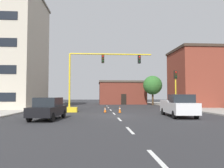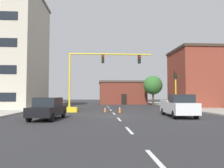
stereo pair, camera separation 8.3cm
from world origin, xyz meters
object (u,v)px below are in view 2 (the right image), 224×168
traffic_signal_gantry (82,92)px  traffic_cone_roadside_b (105,110)px  traffic_light_pole_right (176,81)px  tree_right_far (153,85)px  sedan_black_near_left (48,108)px  traffic_cone_roadside_a (120,110)px  pickup_truck_white (178,106)px

traffic_signal_gantry → traffic_cone_roadside_b: bearing=-23.0°
traffic_signal_gantry → traffic_light_pole_right: (10.88, -0.60, 1.20)m
tree_right_far → sedan_black_near_left: 29.03m
sedan_black_near_left → traffic_cone_roadside_a: (6.34, 5.96, -0.52)m
pickup_truck_white → sedan_black_near_left: bearing=-172.5°
traffic_cone_roadside_b → traffic_signal_gantry: bearing=157.0°
traffic_signal_gantry → traffic_cone_roadside_a: bearing=-22.8°
traffic_light_pole_right → tree_right_far: bearing=84.0°
tree_right_far → traffic_cone_roadside_a: 20.93m
sedan_black_near_left → traffic_cone_roadside_b: 8.17m
traffic_cone_roadside_a → traffic_cone_roadside_b: (-1.57, 0.65, -0.07)m
tree_right_far → traffic_signal_gantry: bearing=-126.8°
traffic_signal_gantry → traffic_cone_roadside_a: traffic_signal_gantry is taller
traffic_light_pole_right → tree_right_far: tree_right_far is taller
pickup_truck_white → traffic_signal_gantry: bearing=145.1°
sedan_black_near_left → tree_right_far: bearing=59.0°
traffic_signal_gantry → sedan_black_near_left: traffic_signal_gantry is taller
pickup_truck_white → sedan_black_near_left: size_ratio=1.18×
traffic_signal_gantry → traffic_cone_roadside_b: (2.63, -1.12, -2.03)m
traffic_light_pole_right → traffic_cone_roadside_b: (-8.24, -0.51, -3.23)m
traffic_signal_gantry → traffic_cone_roadside_b: size_ratio=17.15×
traffic_signal_gantry → pickup_truck_white: bearing=-34.9°
traffic_signal_gantry → traffic_cone_roadside_a: (4.21, -1.77, -1.96)m
sedan_black_near_left → traffic_light_pole_right: bearing=28.7°
sedan_black_near_left → traffic_cone_roadside_a: 8.72m
pickup_truck_white → traffic_cone_roadside_a: bearing=136.7°
traffic_signal_gantry → pickup_truck_white: traffic_signal_gantry is taller
sedan_black_near_left → traffic_cone_roadside_b: size_ratio=7.67×
sedan_black_near_left → traffic_cone_roadside_a: size_ratio=6.22×
traffic_signal_gantry → pickup_truck_white: size_ratio=1.90×
traffic_signal_gantry → sedan_black_near_left: bearing=-105.4°
traffic_light_pole_right → traffic_cone_roadside_a: bearing=-170.1°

